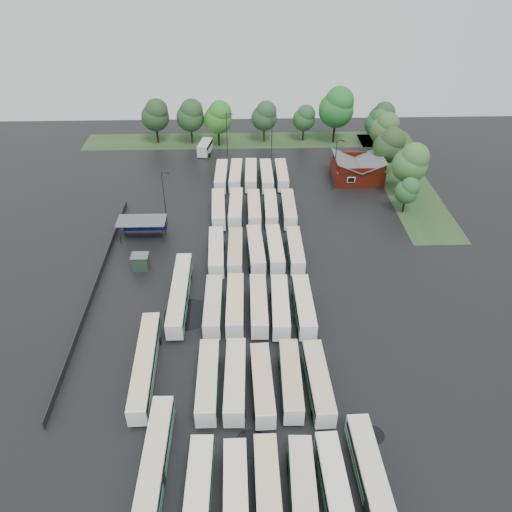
{
  "coord_description": "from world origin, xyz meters",
  "views": [
    {
      "loc": [
        0.11,
        -51.51,
        47.37
      ],
      "look_at": [
        2.0,
        12.0,
        2.5
      ],
      "focal_mm": 35.0,
      "sensor_mm": 36.0,
      "label": 1
    }
  ],
  "objects_px": {
    "brick_building": "(357,172)",
    "artic_bus_east": "(376,497)",
    "artic_bus_west_a": "(153,470)",
    "minibus": "(205,147)"
  },
  "relations": [
    {
      "from": "artic_bus_west_a",
      "to": "artic_bus_east",
      "type": "height_order",
      "value": "artic_bus_east"
    },
    {
      "from": "artic_bus_west_a",
      "to": "artic_bus_east",
      "type": "xyz_separation_m",
      "value": [
        21.41,
        -3.43,
        0.06
      ]
    },
    {
      "from": "brick_building",
      "to": "minibus",
      "type": "relative_size",
      "value": 1.53
    },
    {
      "from": "brick_building",
      "to": "artic_bus_east",
      "type": "xyz_separation_m",
      "value": [
        -11.8,
        -69.36,
        -0.15
      ]
    },
    {
      "from": "artic_bus_east",
      "to": "minibus",
      "type": "xyz_separation_m",
      "value": [
        -20.64,
        84.06,
        -0.21
      ]
    },
    {
      "from": "brick_building",
      "to": "minibus",
      "type": "xyz_separation_m",
      "value": [
        -32.43,
        14.7,
        -0.35
      ]
    },
    {
      "from": "artic_bus_west_a",
      "to": "artic_bus_east",
      "type": "distance_m",
      "value": 21.68
    },
    {
      "from": "artic_bus_west_a",
      "to": "artic_bus_east",
      "type": "relative_size",
      "value": 0.96
    },
    {
      "from": "brick_building",
      "to": "artic_bus_west_a",
      "type": "xyz_separation_m",
      "value": [
        -33.2,
        -65.93,
        -0.21
      ]
    },
    {
      "from": "brick_building",
      "to": "artic_bus_east",
      "type": "relative_size",
      "value": 0.6
    }
  ]
}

